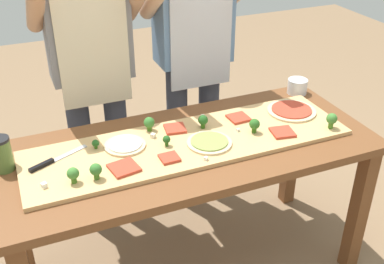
{
  "coord_description": "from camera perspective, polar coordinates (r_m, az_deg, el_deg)",
  "views": [
    {
      "loc": [
        -0.68,
        -1.65,
        1.85
      ],
      "look_at": [
        0.01,
        -0.02,
        0.83
      ],
      "focal_mm": 44.02,
      "sensor_mm": 36.0,
      "label": 1
    }
  ],
  "objects": [
    {
      "name": "pizza_whole_tomato_red",
      "position": [
        2.38,
        11.96,
        2.57
      ],
      "size": [
        0.24,
        0.24,
        0.02
      ],
      "color": "beige",
      "rests_on": "cutting_board"
    },
    {
      "name": "pizza_slice_far_right",
      "position": [
        2.18,
        10.9,
        -0.03
      ],
      "size": [
        0.11,
        0.11,
        0.01
      ],
      "primitive_type": "cube",
      "rotation": [
        0.0,
        0.0,
        -0.17
      ],
      "color": "#BC3D28",
      "rests_on": "cutting_board"
    },
    {
      "name": "broccoli_floret_back_mid",
      "position": [
        2.15,
        7.58,
        0.89
      ],
      "size": [
        0.05,
        0.05,
        0.07
      ],
      "color": "#366618",
      "rests_on": "cutting_board"
    },
    {
      "name": "broccoli_floret_front_right",
      "position": [
        1.86,
        -11.57,
        -4.54
      ],
      "size": [
        0.05,
        0.05,
        0.07
      ],
      "color": "#3F7220",
      "rests_on": "cutting_board"
    },
    {
      "name": "pizza_slice_near_right",
      "position": [
        1.92,
        -8.24,
        -4.31
      ],
      "size": [
        0.13,
        0.13,
        0.01
      ],
      "primitive_type": "cube",
      "rotation": [
        0.0,
        0.0,
        0.17
      ],
      "color": "#BC3D28",
      "rests_on": "cutting_board"
    },
    {
      "name": "pizza_whole_pesto_green",
      "position": [
        2.06,
        2.12,
        -1.25
      ],
      "size": [
        0.2,
        0.2,
        0.02
      ],
      "color": "beige",
      "rests_on": "cutting_board"
    },
    {
      "name": "broccoli_floret_center_right",
      "position": [
        2.06,
        -11.6,
        -1.38
      ],
      "size": [
        0.03,
        0.03,
        0.04
      ],
      "color": "#2C5915",
      "rests_on": "cutting_board"
    },
    {
      "name": "flour_cup",
      "position": [
        2.61,
        12.63,
        5.33
      ],
      "size": [
        0.11,
        0.11,
        0.08
      ],
      "color": "white",
      "rests_on": "prep_table"
    },
    {
      "name": "sauce_jar",
      "position": [
        2.04,
        -22.04,
        -2.51
      ],
      "size": [
        0.08,
        0.08,
        0.15
      ],
      "color": "#517033",
      "rests_on": "prep_table"
    },
    {
      "name": "cheese_crumble_e",
      "position": [
        2.27,
        1.33,
        1.91
      ],
      "size": [
        0.02,
        0.02,
        0.02
      ],
      "primitive_type": "cube",
      "rotation": [
        0.0,
        0.0,
        1.54
      ],
      "color": "silver",
      "rests_on": "cutting_board"
    },
    {
      "name": "pizza_slice_near_left",
      "position": [
        2.17,
        -2.08,
        0.43
      ],
      "size": [
        0.11,
        0.11,
        0.01
      ],
      "primitive_type": "cube",
      "rotation": [
        0.0,
        0.0,
        -0.15
      ],
      "color": "#BC3D28",
      "rests_on": "cutting_board"
    },
    {
      "name": "broccoli_floret_front_left",
      "position": [
        2.03,
        -3.1,
        -0.96
      ],
      "size": [
        0.03,
        0.03,
        0.05
      ],
      "color": "#2C5915",
      "rests_on": "cutting_board"
    },
    {
      "name": "broccoli_floret_center_left",
      "position": [
        2.15,
        -5.21,
        1.1
      ],
      "size": [
        0.05,
        0.05,
        0.07
      ],
      "color": "#3F7220",
      "rests_on": "cutting_board"
    },
    {
      "name": "cutting_board",
      "position": [
        2.09,
        -0.38,
        -1.25
      ],
      "size": [
        1.45,
        0.41,
        0.02
      ],
      "primitive_type": "cube",
      "color": "tan",
      "rests_on": "prep_table"
    },
    {
      "name": "cheese_crumble_b",
      "position": [
        1.88,
        -17.48,
        -6.17
      ],
      "size": [
        0.03,
        0.03,
        0.02
      ],
      "primitive_type": "cube",
      "rotation": [
        0.0,
        0.0,
        0.36
      ],
      "color": "white",
      "rests_on": "cutting_board"
    },
    {
      "name": "broccoli_floret_front_mid",
      "position": [
        2.26,
        16.57,
        1.48
      ],
      "size": [
        0.05,
        0.05,
        0.07
      ],
      "color": "#487A23",
      "rests_on": "cutting_board"
    },
    {
      "name": "pizza_slice_center",
      "position": [
        2.27,
        5.66,
        1.72
      ],
      "size": [
        0.1,
        0.1,
        0.01
      ],
      "primitive_type": "cube",
      "rotation": [
        0.0,
        0.0,
        0.04
      ],
      "color": "#BC3D28",
      "rests_on": "cutting_board"
    },
    {
      "name": "cheese_crumble_d",
      "position": [
        2.11,
        -4.73,
        -0.44
      ],
      "size": [
        0.03,
        0.03,
        0.02
      ],
      "primitive_type": "cube",
      "rotation": [
        0.0,
        0.0,
        0.65
      ],
      "color": "silver",
      "rests_on": "cutting_board"
    },
    {
      "name": "broccoli_floret_back_right",
      "position": [
        2.17,
        1.34,
        1.4
      ],
      "size": [
        0.05,
        0.05,
        0.06
      ],
      "color": "#2C5915",
      "rests_on": "cutting_board"
    },
    {
      "name": "cook_left",
      "position": [
        2.43,
        -12.16,
        8.7
      ],
      "size": [
        0.54,
        0.39,
        1.67
      ],
      "color": "#333847",
      "rests_on": "ground"
    },
    {
      "name": "cheese_crumble_a",
      "position": [
        1.95,
        1.69,
        -3.22
      ],
      "size": [
        0.02,
        0.02,
        0.01
      ],
      "primitive_type": "cube",
      "rotation": [
        0.0,
        0.0,
        0.62
      ],
      "color": "white",
      "rests_on": "cutting_board"
    },
    {
      "name": "broccoli_floret_back_left",
      "position": [
        1.86,
        -14.22,
        -4.96
      ],
      "size": [
        0.05,
        0.05,
        0.07
      ],
      "color": "#487A23",
      "rests_on": "cutting_board"
    },
    {
      "name": "cook_right",
      "position": [
        2.58,
        0.22,
        10.63
      ],
      "size": [
        0.54,
        0.39,
        1.67
      ],
      "color": "#333847",
      "rests_on": "ground"
    },
    {
      "name": "pizza_slice_far_left",
      "position": [
        1.96,
        -2.76,
        -3.15
      ],
      "size": [
        0.08,
        0.08,
        0.01
      ],
      "primitive_type": "cube",
      "rotation": [
        0.0,
        0.0,
        0.02
      ],
      "color": "#BC3D28",
      "rests_on": "cutting_board"
    },
    {
      "name": "prep_table",
      "position": [
        2.15,
        -0.34,
        -3.94
      ],
      "size": [
        1.68,
        0.72,
        0.76
      ],
      "color": "brown",
      "rests_on": "ground"
    },
    {
      "name": "pizza_whole_white_garlic",
      "position": [
        2.06,
        -8.13,
        -1.56
      ],
      "size": [
        0.18,
        0.18,
        0.02
      ],
      "color": "beige",
      "rests_on": "cutting_board"
    },
    {
      "name": "cheese_crumble_c",
      "position": [
        2.17,
        5.61,
        0.25
      ],
      "size": [
        0.01,
        0.01,
        0.01
      ],
      "primitive_type": "cube",
      "rotation": [
        0.0,
        0.0,
        0.06
      ],
      "color": "white",
      "rests_on": "cutting_board"
    },
    {
      "name": "chefs_knife",
      "position": [
        2.02,
        -16.75,
        -3.44
      ],
      "size": [
        0.26,
        0.14,
        0.02
      ],
      "color": "#B7BABF",
      "rests_on": "cutting_board"
    }
  ]
}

